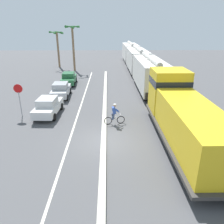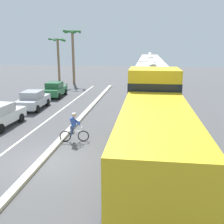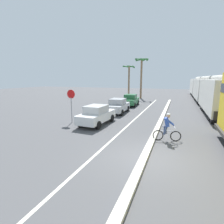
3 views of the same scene
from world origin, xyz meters
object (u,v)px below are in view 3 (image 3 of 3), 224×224
hopper_car_lead (220,96)px  parked_car_green (131,100)px  parked_car_silver (118,106)px  palm_tree_near (142,69)px  hopper_car_middle (205,89)px  cyclist (167,128)px  palm_tree_far (129,74)px  hopper_car_trailing (198,86)px  parked_car_white (97,115)px  stop_sign (71,100)px

hopper_car_lead → parked_car_green: (-10.27, 3.36, -1.26)m
parked_car_silver → parked_car_green: same height
palm_tree_near → hopper_car_lead: bearing=-50.5°
hopper_car_middle → cyclist: size_ratio=6.18×
hopper_car_middle → hopper_car_lead: bearing=-90.0°
parked_car_green → palm_tree_far: palm_tree_far is taller
hopper_car_lead → parked_car_green: size_ratio=2.48×
hopper_car_trailing → hopper_car_middle: bearing=-90.0°
hopper_car_trailing → parked_car_silver: hopper_car_trailing is taller
hopper_car_middle → parked_car_white: bearing=-118.2°
parked_car_green → hopper_car_trailing: bearing=62.6°
cyclist → palm_tree_far: 28.37m
parked_car_silver → parked_car_green: (-0.04, 5.66, 0.00)m
parked_car_green → palm_tree_far: (-3.97, 13.29, 4.03)m
hopper_car_trailing → parked_car_white: (-10.31, -30.80, -1.26)m
hopper_car_middle → palm_tree_far: size_ratio=1.58×
palm_tree_far → hopper_car_lead: bearing=-49.5°
parked_car_green → palm_tree_far: size_ratio=0.64×
hopper_car_trailing → parked_car_white: hopper_car_trailing is taller
palm_tree_far → hopper_car_middle: bearing=-19.5°
hopper_car_middle → parked_car_white: (-10.31, -19.20, -1.26)m
stop_sign → hopper_car_lead: bearing=31.8°
stop_sign → palm_tree_near: bearing=85.2°
palm_tree_near → parked_car_green: bearing=-86.6°
hopper_car_trailing → cyclist: size_ratio=6.18×
parked_car_green → parked_car_white: bearing=-90.2°
parked_car_silver → palm_tree_near: bearing=92.3°
hopper_car_trailing → parked_car_silver: bearing=-111.9°
parked_car_white → cyclist: (5.80, -2.08, 0.00)m
parked_car_green → cyclist: (5.76, -13.05, 0.00)m
hopper_car_middle → palm_tree_far: (-14.24, 5.05, 2.77)m
parked_car_white → palm_tree_near: palm_tree_near is taller
hopper_car_lead → cyclist: 10.76m
parked_car_white → hopper_car_middle: bearing=61.8°
palm_tree_near → palm_tree_far: (-3.38, 3.49, -0.79)m
hopper_car_lead → parked_car_silver: bearing=-167.3°
hopper_car_lead → cyclist: bearing=-115.0°
hopper_car_lead → parked_car_silver: 10.56m
hopper_car_lead → palm_tree_far: (-14.24, 16.65, 2.77)m
parked_car_white → cyclist: 6.16m
parked_car_green → hopper_car_middle: bearing=38.7°
parked_car_silver → cyclist: 9.34m
hopper_car_lead → palm_tree_far: palm_tree_far is taller
stop_sign → palm_tree_far: palm_tree_far is taller
hopper_car_middle → parked_car_white: hopper_car_middle is taller
cyclist → palm_tree_near: 24.20m
hopper_car_middle → stop_sign: hopper_car_middle is taller
palm_tree_near → palm_tree_far: palm_tree_near is taller
palm_tree_near → palm_tree_far: bearing=134.1°
hopper_car_trailing → palm_tree_far: 15.92m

